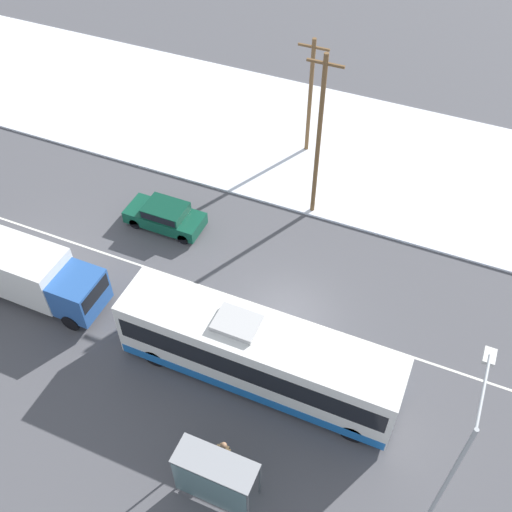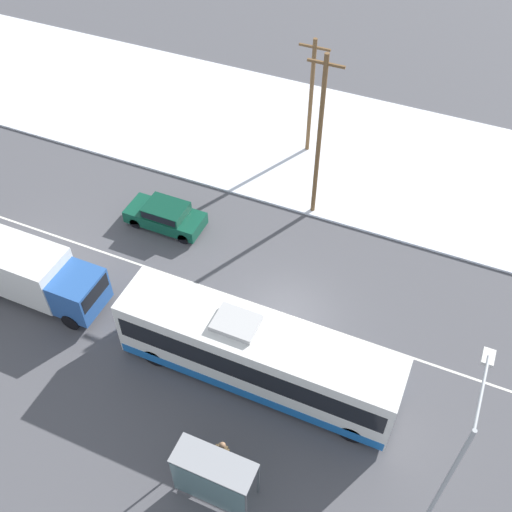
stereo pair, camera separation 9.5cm
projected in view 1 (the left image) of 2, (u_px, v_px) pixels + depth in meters
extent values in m
plane|color=#4C4C51|center=(286.00, 314.00, 28.36)|extent=(120.00, 120.00, 0.00)
cube|color=silver|center=(364.00, 156.00, 36.62)|extent=(80.00, 12.65, 0.12)
cube|color=silver|center=(286.00, 314.00, 28.35)|extent=(60.00, 0.12, 0.00)
cube|color=white|center=(258.00, 354.00, 24.73)|extent=(11.96, 2.55, 3.02)
cube|color=black|center=(258.00, 349.00, 24.46)|extent=(11.49, 2.57, 1.15)
cube|color=blue|center=(257.00, 370.00, 25.63)|extent=(11.84, 2.57, 0.54)
cube|color=#B2B2B2|center=(237.00, 323.00, 23.78)|extent=(1.80, 1.40, 0.24)
cylinder|color=black|center=(352.00, 432.00, 23.72)|extent=(1.00, 0.28, 1.00)
cylinder|color=black|center=(368.00, 386.00, 25.14)|extent=(1.00, 0.28, 1.00)
cylinder|color=black|center=(155.00, 357.00, 26.14)|extent=(1.00, 0.28, 1.00)
cylinder|color=black|center=(180.00, 319.00, 27.56)|extent=(1.00, 0.28, 1.00)
cube|color=silver|center=(12.00, 265.00, 28.23)|extent=(5.59, 2.30, 2.40)
cube|color=#2856A3|center=(80.00, 293.00, 27.41)|extent=(1.90, 2.18, 1.87)
cube|color=black|center=(95.00, 294.00, 26.89)|extent=(0.06, 1.95, 0.82)
cylinder|color=black|center=(71.00, 322.00, 27.49)|extent=(0.90, 0.26, 0.90)
cylinder|color=black|center=(96.00, 291.00, 28.77)|extent=(0.90, 0.26, 0.90)
cylinder|color=black|center=(15.00, 261.00, 30.08)|extent=(0.90, 0.26, 0.90)
cube|color=#0F4733|center=(165.00, 218.00, 32.09)|extent=(4.22, 1.80, 0.70)
cube|color=#0D3C2B|center=(166.00, 210.00, 31.62)|extent=(2.20, 1.66, 0.51)
cube|color=black|center=(165.00, 210.00, 31.61)|extent=(2.02, 1.69, 0.41)
cylinder|color=black|center=(135.00, 223.00, 32.16)|extent=(0.64, 0.22, 0.64)
cylinder|color=black|center=(150.00, 205.00, 33.15)|extent=(0.64, 0.22, 0.64)
cylinder|color=black|center=(183.00, 239.00, 31.37)|extent=(0.64, 0.22, 0.64)
cylinder|color=black|center=(197.00, 220.00, 32.36)|extent=(0.64, 0.22, 0.64)
cylinder|color=#23232D|center=(222.00, 457.00, 23.15)|extent=(0.11, 0.11, 0.73)
cylinder|color=#23232D|center=(227.00, 459.00, 23.09)|extent=(0.11, 0.11, 0.73)
cube|color=brown|center=(224.00, 451.00, 22.63)|extent=(0.38, 0.21, 0.61)
sphere|color=#8E6647|center=(224.00, 445.00, 22.32)|extent=(0.26, 0.26, 0.26)
cylinder|color=brown|center=(218.00, 449.00, 22.72)|extent=(0.10, 0.10, 0.58)
cylinder|color=brown|center=(230.00, 453.00, 22.59)|extent=(0.10, 0.10, 0.58)
cube|color=gray|center=(215.00, 463.00, 20.91)|extent=(3.04, 1.20, 0.06)
cube|color=slate|center=(210.00, 492.00, 21.40)|extent=(2.92, 0.04, 2.16)
cylinder|color=#474C51|center=(188.00, 449.00, 22.54)|extent=(0.08, 0.08, 2.34)
cylinder|color=#474C51|center=(260.00, 479.00, 21.74)|extent=(0.08, 0.08, 2.34)
cylinder|color=#474C51|center=(174.00, 476.00, 21.84)|extent=(0.08, 0.08, 2.34)
cylinder|color=#474C51|center=(248.00, 508.00, 21.04)|extent=(0.08, 0.08, 2.34)
cylinder|color=#9EA3A8|center=(444.00, 487.00, 18.87)|extent=(0.14, 0.14, 7.68)
cylinder|color=#9EA3A8|center=(483.00, 392.00, 17.01)|extent=(0.10, 2.68, 0.10)
cube|color=silver|center=(489.00, 357.00, 17.91)|extent=(0.36, 0.60, 0.16)
cylinder|color=brown|center=(318.00, 141.00, 29.85)|extent=(0.24, 0.24, 9.46)
cube|color=brown|center=(326.00, 63.00, 26.77)|extent=(1.80, 0.12, 0.12)
cylinder|color=brown|center=(310.00, 98.00, 34.45)|extent=(0.24, 0.24, 7.31)
cube|color=brown|center=(314.00, 47.00, 32.14)|extent=(1.80, 0.12, 0.12)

